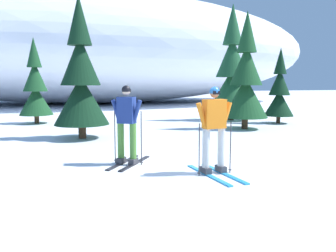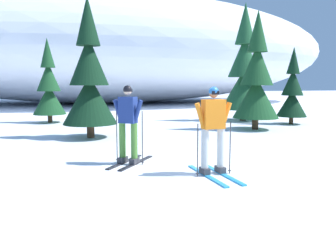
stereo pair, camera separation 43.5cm
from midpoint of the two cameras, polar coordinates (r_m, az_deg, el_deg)
name	(u,v)px [view 2 (the right image)]	position (r m, az deg, el deg)	size (l,w,h in m)	color
ground_plane	(209,171)	(7.71, 8.29, -7.18)	(120.00, 120.00, 0.00)	white
skier_navy_jacket	(128,123)	(8.11, -4.96, 0.44)	(1.26, 1.54, 1.82)	black
skier_orange_jacket	(213,128)	(7.24, 9.07, -0.39)	(0.83, 1.77, 1.81)	#2893CC
pine_tree_far_left	(49,88)	(17.24, -18.08, 5.93)	(1.51, 1.51, 3.91)	#47301E
pine_tree_center_left	(89,79)	(12.16, -11.65, 7.40)	(1.83, 1.83, 4.74)	#47301E
pine_tree_center	(256,80)	(14.49, 14.99, 7.16)	(1.81, 1.81, 4.69)	#47301E
pine_tree_center_right	(244,72)	(17.71, 12.93, 8.49)	(2.18, 2.18, 5.66)	#47301E
pine_tree_far_right	(292,92)	(16.88, 20.21, 5.17)	(1.33, 1.33, 3.45)	#47301E
snow_ridge_background	(108,50)	(32.74, -9.29, 12.09)	(41.10, 20.61, 9.52)	white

